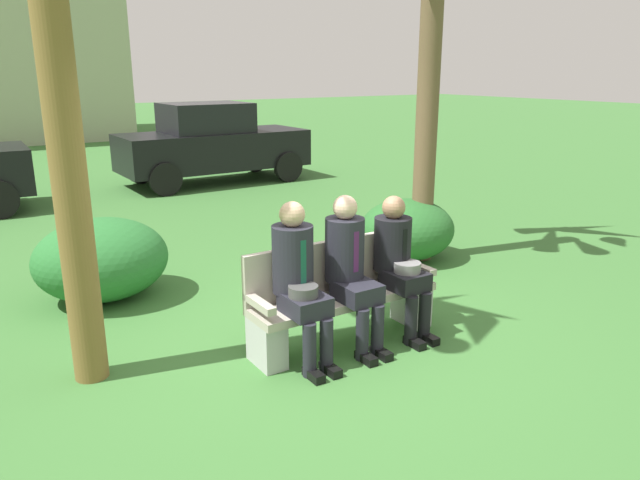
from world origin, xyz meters
TOP-DOWN VIEW (x-y plane):
  - ground_plane at (0.00, 0.00)m, footprint 80.00×80.00m
  - park_bench at (0.13, -0.05)m, footprint 1.76×0.44m
  - seated_man_left at (-0.39, -0.18)m, footprint 0.34×0.72m
  - seated_man_middle at (0.13, -0.17)m, footprint 0.34×0.72m
  - seated_man_right at (0.67, -0.19)m, footprint 0.34×0.72m
  - shrub_near_bench at (-1.40, 2.15)m, footprint 1.38×1.26m
  - shrub_mid_lawn at (2.20, 1.45)m, footprint 1.24×1.14m
  - parked_car_far at (2.27, 7.78)m, footprint 3.92×1.73m

SIDE VIEW (x-z plane):
  - ground_plane at x=0.00m, z-range 0.00..0.00m
  - shrub_mid_lawn at x=2.20m, z-range 0.00..0.77m
  - park_bench at x=0.13m, z-range -0.03..0.87m
  - shrub_near_bench at x=-1.40m, z-range 0.00..0.86m
  - seated_man_right at x=0.67m, z-range 0.07..1.34m
  - seated_man_left at x=-0.39m, z-range 0.07..1.41m
  - seated_man_middle at x=0.13m, z-range 0.08..1.41m
  - parked_car_far at x=2.27m, z-range 0.00..1.68m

